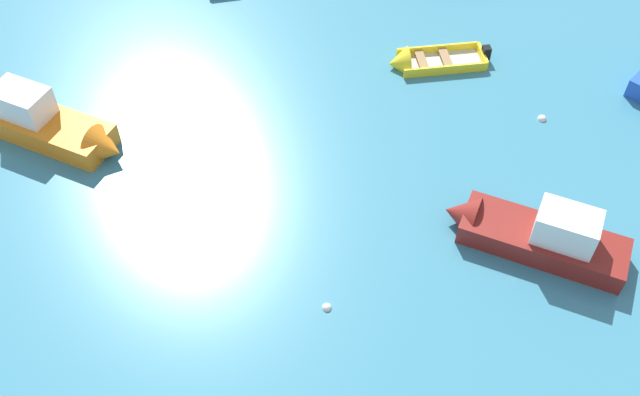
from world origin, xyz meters
The scene contains 5 objects.
motor_launch_maroon_center centered at (7.44, 19.12, 0.69)m, with size 6.63×4.45×2.47m.
motor_launch_orange_cluster_outer centered at (-10.79, 25.49, 0.70)m, with size 6.98×4.80×2.48m.
rowboat_yellow_near_camera centered at (4.79, 29.43, 0.21)m, with size 4.73×1.95×1.45m.
mooring_buoy_trailing centered at (9.58, 25.65, 0.00)m, with size 0.37×0.37×0.37m, color silver.
mooring_buoy_between_boats_left centered at (0.01, 16.78, 0.00)m, with size 0.33×0.33×0.33m, color silver.
Camera 1 is at (-0.83, 3.67, 20.89)m, focal length 40.55 mm.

